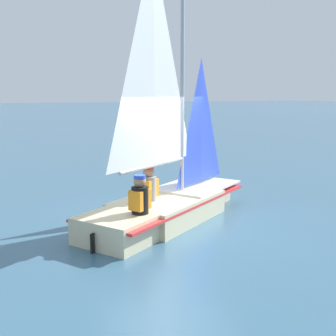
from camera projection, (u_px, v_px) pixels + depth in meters
ground_plane at (168, 219)px, 8.70m from camera, size 260.00×260.00×0.00m
sailboat_main at (167, 186)px, 8.55m from camera, size 4.42×3.35×5.32m
sailor_helm at (149, 193)px, 8.31m from camera, size 0.42×0.41×1.16m
sailor_crew at (140, 205)px, 7.39m from camera, size 0.42×0.41×1.16m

